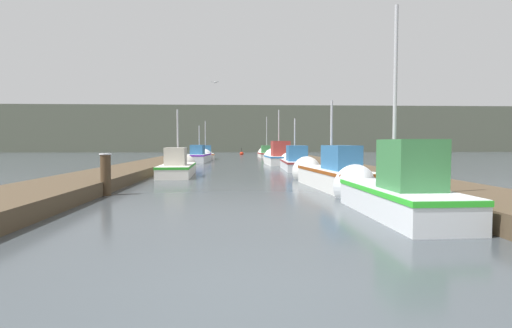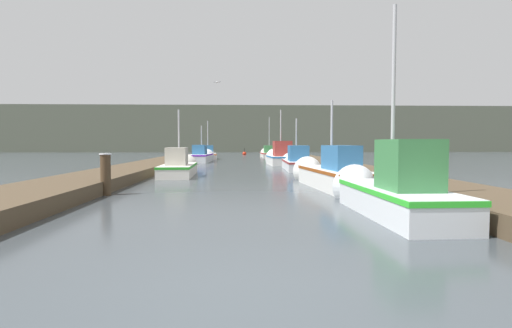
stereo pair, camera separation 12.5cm
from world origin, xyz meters
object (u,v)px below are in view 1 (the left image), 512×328
(fishing_boat_3, at_px, (294,162))
(fishing_boat_6, at_px, (205,155))
(mooring_piling_0, at_px, (271,150))
(fishing_boat_4, at_px, (278,158))
(fishing_boat_1, at_px, (329,173))
(seagull_lead, at_px, (215,82))
(fishing_boat_0, at_px, (391,191))
(mooring_piling_1, at_px, (106,174))
(fishing_boat_2, at_px, (179,167))
(channel_buoy, at_px, (242,154))
(fishing_boat_5, at_px, (200,156))
(fishing_boat_7, at_px, (266,153))

(fishing_boat_3, bearing_deg, fishing_boat_6, 114.54)
(mooring_piling_0, bearing_deg, fishing_boat_4, -93.72)
(fishing_boat_1, xyz_separation_m, seagull_lead, (-4.78, 15.77, 5.50))
(fishing_boat_0, height_order, fishing_boat_4, fishing_boat_0)
(mooring_piling_1, bearing_deg, fishing_boat_2, 81.81)
(mooring_piling_1, relative_size, channel_buoy, 1.23)
(mooring_piling_0, distance_m, seagull_lead, 19.73)
(fishing_boat_2, bearing_deg, fishing_boat_1, -43.72)
(mooring_piling_1, bearing_deg, fishing_boat_3, 57.41)
(fishing_boat_6, xyz_separation_m, channel_buoy, (3.64, 12.83, -0.25))
(fishing_boat_6, height_order, channel_buoy, fishing_boat_6)
(fishing_boat_4, height_order, channel_buoy, fishing_boat_4)
(fishing_boat_6, height_order, seagull_lead, seagull_lead)
(channel_buoy, bearing_deg, fishing_boat_5, -101.37)
(fishing_boat_7, bearing_deg, fishing_boat_0, -91.51)
(channel_buoy, bearing_deg, fishing_boat_2, -96.26)
(mooring_piling_0, xyz_separation_m, channel_buoy, (-3.52, 3.19, -0.47))
(fishing_boat_6, bearing_deg, channel_buoy, 69.18)
(fishing_boat_7, height_order, mooring_piling_1, fishing_boat_7)
(fishing_boat_3, height_order, fishing_boat_6, fishing_boat_6)
(fishing_boat_2, height_order, channel_buoy, fishing_boat_2)
(fishing_boat_4, xyz_separation_m, mooring_piling_1, (-6.80, -16.36, 0.13))
(fishing_boat_6, height_order, fishing_boat_7, fishing_boat_7)
(fishing_boat_1, height_order, fishing_boat_5, fishing_boat_1)
(fishing_boat_1, bearing_deg, fishing_boat_2, 132.88)
(fishing_boat_0, bearing_deg, fishing_boat_4, 89.67)
(fishing_boat_5, distance_m, seagull_lead, 6.45)
(fishing_boat_5, height_order, seagull_lead, seagull_lead)
(fishing_boat_4, bearing_deg, fishing_boat_3, -88.11)
(fishing_boat_6, bearing_deg, fishing_boat_1, -80.75)
(fishing_boat_6, distance_m, seagull_lead, 10.21)
(fishing_boat_7, relative_size, mooring_piling_1, 3.96)
(mooring_piling_1, bearing_deg, fishing_boat_1, 16.04)
(fishing_boat_4, bearing_deg, fishing_boat_5, 140.46)
(fishing_boat_4, distance_m, fishing_boat_7, 15.03)
(fishing_boat_2, height_order, fishing_boat_4, fishing_boat_4)
(fishing_boat_6, relative_size, channel_buoy, 4.81)
(fishing_boat_5, distance_m, mooring_piling_0, 16.71)
(fishing_boat_0, height_order, fishing_boat_2, fishing_boat_0)
(fishing_boat_2, bearing_deg, channel_buoy, 81.83)
(fishing_boat_1, relative_size, fishing_boat_7, 1.22)
(fishing_boat_5, relative_size, fishing_boat_7, 1.31)
(fishing_boat_4, bearing_deg, fishing_boat_1, -91.60)
(fishing_boat_4, distance_m, seagull_lead, 7.24)
(fishing_boat_1, distance_m, fishing_boat_4, 14.34)
(fishing_boat_4, distance_m, fishing_boat_5, 7.41)
(fishing_boat_5, height_order, fishing_boat_6, fishing_boat_6)
(fishing_boat_0, bearing_deg, mooring_piling_0, 87.22)
(fishing_boat_2, bearing_deg, fishing_boat_6, 88.57)
(fishing_boat_5, relative_size, mooring_piling_1, 5.20)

